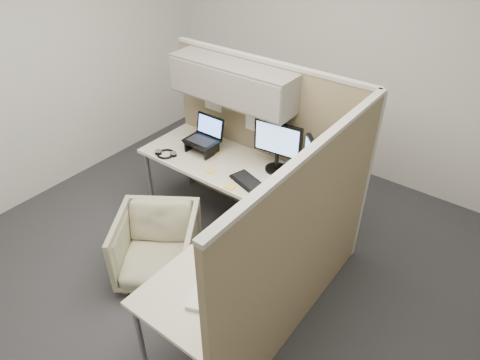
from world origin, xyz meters
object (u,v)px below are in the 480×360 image
Objects in this scene: desk at (233,204)px; office_chair at (158,244)px; keyboard at (254,186)px; monitor_left at (278,143)px.

office_chair is (-0.45, -0.46, -0.35)m from desk.
keyboard is at bearing 83.04° from desk.
desk is 2.96× the size of office_chair.
office_chair is 0.95m from keyboard.
desk is 4.29× the size of monitor_left.
desk is 0.67m from monitor_left.
office_chair is at bearing -107.23° from keyboard.
desk is at bearing 11.64° from office_chair.
desk is 0.74m from office_chair.
monitor_left is at bearing 31.08° from office_chair.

